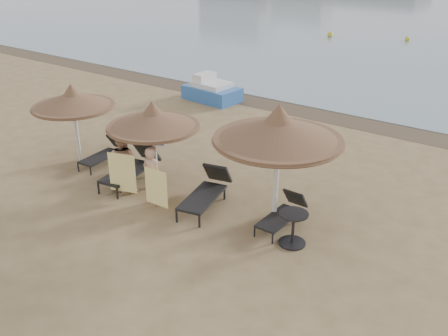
{
  "coord_description": "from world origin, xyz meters",
  "views": [
    {
      "loc": [
        8.14,
        -8.13,
        6.36
      ],
      "look_at": [
        1.36,
        1.2,
        1.04
      ],
      "focal_mm": 40.0,
      "sensor_mm": 36.0,
      "label": 1
    }
  ],
  "objects_px": {
    "palapa_left": "(73,100)",
    "lounger_far_right": "(284,212)",
    "side_table": "(293,230)",
    "person_left": "(122,157)",
    "palapa_center": "(153,120)",
    "lounger_far_left": "(105,153)",
    "lounger_near_left": "(133,166)",
    "person_right": "(152,172)",
    "pedal_boat": "(211,91)",
    "lounger_near_right": "(207,190)",
    "palapa_right": "(278,130)"
  },
  "relations": [
    {
      "from": "person_right",
      "to": "palapa_left",
      "type": "bearing_deg",
      "value": -12.54
    },
    {
      "from": "palapa_center",
      "to": "person_right",
      "type": "xyz_separation_m",
      "value": [
        0.65,
        -0.8,
        -1.05
      ]
    },
    {
      "from": "palapa_center",
      "to": "pedal_boat",
      "type": "xyz_separation_m",
      "value": [
        -3.78,
        7.5,
        -1.58
      ]
    },
    {
      "from": "side_table",
      "to": "person_left",
      "type": "distance_m",
      "value": 5.12
    },
    {
      "from": "lounger_far_right",
      "to": "person_left",
      "type": "height_order",
      "value": "person_left"
    },
    {
      "from": "pedal_boat",
      "to": "lounger_near_right",
      "type": "bearing_deg",
      "value": -48.35
    },
    {
      "from": "lounger_near_right",
      "to": "side_table",
      "type": "relative_size",
      "value": 2.7
    },
    {
      "from": "lounger_near_left",
      "to": "palapa_right",
      "type": "bearing_deg",
      "value": -3.91
    },
    {
      "from": "palapa_center",
      "to": "person_left",
      "type": "xyz_separation_m",
      "value": [
        -0.57,
        -0.69,
        -0.99
      ]
    },
    {
      "from": "lounger_far_right",
      "to": "palapa_center",
      "type": "bearing_deg",
      "value": -174.45
    },
    {
      "from": "palapa_left",
      "to": "lounger_far_right",
      "type": "height_order",
      "value": "palapa_left"
    },
    {
      "from": "lounger_near_left",
      "to": "person_right",
      "type": "bearing_deg",
      "value": -34.29
    },
    {
      "from": "palapa_center",
      "to": "lounger_near_left",
      "type": "bearing_deg",
      "value": -173.76
    },
    {
      "from": "lounger_near_left",
      "to": "person_right",
      "type": "distance_m",
      "value": 1.71
    },
    {
      "from": "lounger_near_left",
      "to": "lounger_far_left",
      "type": "bearing_deg",
      "value": 158.61
    },
    {
      "from": "palapa_left",
      "to": "person_left",
      "type": "bearing_deg",
      "value": -13.01
    },
    {
      "from": "pedal_boat",
      "to": "lounger_near_left",
      "type": "bearing_deg",
      "value": -63.67
    },
    {
      "from": "lounger_far_left",
      "to": "person_right",
      "type": "height_order",
      "value": "person_right"
    },
    {
      "from": "side_table",
      "to": "pedal_boat",
      "type": "bearing_deg",
      "value": 136.61
    },
    {
      "from": "lounger_far_right",
      "to": "lounger_near_right",
      "type": "bearing_deg",
      "value": -170.86
    },
    {
      "from": "lounger_far_right",
      "to": "side_table",
      "type": "bearing_deg",
      "value": -45.27
    },
    {
      "from": "palapa_right",
      "to": "side_table",
      "type": "relative_size",
      "value": 3.8
    },
    {
      "from": "lounger_near_left",
      "to": "person_left",
      "type": "distance_m",
      "value": 0.87
    },
    {
      "from": "palapa_right",
      "to": "lounger_near_left",
      "type": "distance_m",
      "value": 4.92
    },
    {
      "from": "lounger_far_right",
      "to": "person_left",
      "type": "xyz_separation_m",
      "value": [
        -4.48,
        -0.99,
        0.66
      ]
    },
    {
      "from": "lounger_near_left",
      "to": "lounger_far_right",
      "type": "bearing_deg",
      "value": -3.98
    },
    {
      "from": "palapa_right",
      "to": "lounger_near_left",
      "type": "height_order",
      "value": "palapa_right"
    },
    {
      "from": "side_table",
      "to": "pedal_boat",
      "type": "xyz_separation_m",
      "value": [
        -8.29,
        7.83,
        0.03
      ]
    },
    {
      "from": "side_table",
      "to": "person_left",
      "type": "bearing_deg",
      "value": -175.87
    },
    {
      "from": "palapa_right",
      "to": "person_right",
      "type": "distance_m",
      "value": 3.52
    },
    {
      "from": "palapa_right",
      "to": "lounger_near_right",
      "type": "distance_m",
      "value": 2.75
    },
    {
      "from": "palapa_left",
      "to": "lounger_far_right",
      "type": "bearing_deg",
      "value": 3.07
    },
    {
      "from": "person_left",
      "to": "person_right",
      "type": "xyz_separation_m",
      "value": [
        1.21,
        -0.1,
        -0.05
      ]
    },
    {
      "from": "pedal_boat",
      "to": "palapa_left",
      "type": "bearing_deg",
      "value": -80.57
    },
    {
      "from": "palapa_right",
      "to": "person_left",
      "type": "xyz_separation_m",
      "value": [
        -4.23,
        -0.98,
        -1.41
      ]
    },
    {
      "from": "palapa_left",
      "to": "palapa_center",
      "type": "relative_size",
      "value": 0.99
    },
    {
      "from": "palapa_left",
      "to": "lounger_far_right",
      "type": "xyz_separation_m",
      "value": [
        7.11,
        0.38,
        -1.64
      ]
    },
    {
      "from": "lounger_near_left",
      "to": "person_right",
      "type": "height_order",
      "value": "person_right"
    },
    {
      "from": "palapa_center",
      "to": "lounger_far_right",
      "type": "xyz_separation_m",
      "value": [
        3.91,
        0.3,
        -1.66
      ]
    },
    {
      "from": "palapa_left",
      "to": "palapa_right",
      "type": "height_order",
      "value": "palapa_right"
    },
    {
      "from": "palapa_left",
      "to": "lounger_far_left",
      "type": "height_order",
      "value": "palapa_left"
    },
    {
      "from": "lounger_near_left",
      "to": "person_right",
      "type": "relative_size",
      "value": 1.17
    },
    {
      "from": "palapa_left",
      "to": "lounger_near_right",
      "type": "xyz_separation_m",
      "value": [
        4.99,
        0.09,
        -1.55
      ]
    },
    {
      "from": "lounger_far_left",
      "to": "palapa_left",
      "type": "bearing_deg",
      "value": -161.13
    },
    {
      "from": "person_left",
      "to": "person_right",
      "type": "relative_size",
      "value": 1.06
    },
    {
      "from": "lounger_far_left",
      "to": "person_right",
      "type": "bearing_deg",
      "value": -24.34
    },
    {
      "from": "palapa_right",
      "to": "pedal_boat",
      "type": "height_order",
      "value": "palapa_right"
    },
    {
      "from": "lounger_far_right",
      "to": "person_right",
      "type": "bearing_deg",
      "value": -160.27
    },
    {
      "from": "lounger_far_left",
      "to": "lounger_near_right",
      "type": "relative_size",
      "value": 0.8
    },
    {
      "from": "palapa_center",
      "to": "lounger_far_left",
      "type": "relative_size",
      "value": 1.46
    }
  ]
}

